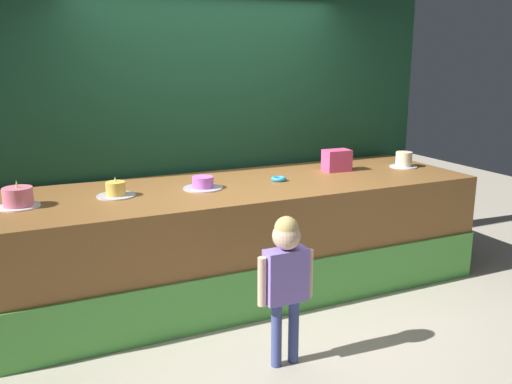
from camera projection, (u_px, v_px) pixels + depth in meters
name	position (u px, v px, depth m)	size (l,w,h in m)	color
ground_plane	(273.00, 317.00, 4.28)	(12.00, 12.00, 0.00)	#BCB29E
stage_platform	(242.00, 237.00, 4.71)	(4.06, 1.26, 0.94)	brown
curtain_backdrop	(210.00, 108.00, 5.10)	(4.60, 0.08, 3.03)	#19472D
child_figure	(286.00, 271.00, 3.48)	(0.39, 0.18, 1.02)	#3F4C8C
pink_box	(337.00, 160.00, 5.12)	(0.25, 0.16, 0.20)	#E84B88
donut	(279.00, 179.00, 4.72)	(0.13, 0.13, 0.04)	#3399D8
cake_far_left	(18.00, 198.00, 3.89)	(0.29, 0.29, 0.20)	white
cake_center_left	(116.00, 190.00, 4.19)	(0.29, 0.29, 0.16)	silver
cake_center_right	(203.00, 184.00, 4.44)	(0.32, 0.32, 0.10)	silver
cake_far_right	(404.00, 160.00, 5.31)	(0.26, 0.26, 0.15)	silver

